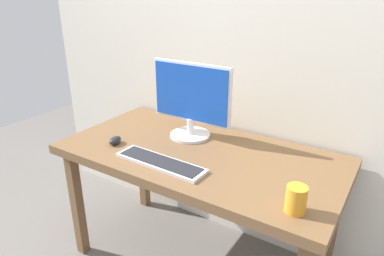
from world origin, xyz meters
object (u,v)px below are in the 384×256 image
(desk, at_px, (199,164))
(mouse, at_px, (115,140))
(coffee_mug, at_px, (296,199))
(keyboard_primary, at_px, (160,162))
(monitor, at_px, (191,100))

(desk, relative_size, mouse, 17.12)
(mouse, distance_m, coffee_mug, 1.00)
(mouse, bearing_deg, coffee_mug, -15.44)
(desk, height_order, keyboard_primary, keyboard_primary)
(keyboard_primary, height_order, coffee_mug, coffee_mug)
(monitor, relative_size, mouse, 5.68)
(desk, xyz_separation_m, monitor, (-0.14, 0.15, 0.28))
(keyboard_primary, height_order, mouse, mouse)
(keyboard_primary, relative_size, mouse, 5.64)
(keyboard_primary, relative_size, coffee_mug, 4.41)
(desk, relative_size, monitor, 3.01)
(monitor, xyz_separation_m, mouse, (-0.28, -0.31, -0.19))
(mouse, bearing_deg, desk, 9.92)
(desk, distance_m, keyboard_primary, 0.24)
(monitor, xyz_separation_m, keyboard_primary, (0.06, -0.36, -0.20))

